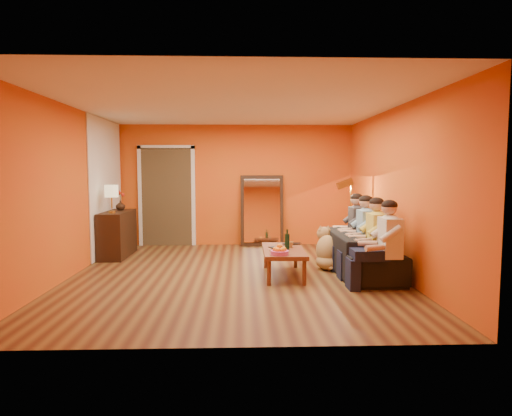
{
  "coord_description": "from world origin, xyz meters",
  "views": [
    {
      "loc": [
        0.11,
        -6.54,
        1.62
      ],
      "look_at": [
        0.35,
        0.5,
        1.0
      ],
      "focal_mm": 30.0,
      "sensor_mm": 36.0,
      "label": 1
    }
  ],
  "objects_px": {
    "person_far_right": "(357,228)",
    "tumbler": "(290,245)",
    "sofa": "(360,252)",
    "floor_lamp": "(351,220)",
    "coffee_table": "(283,262)",
    "person_mid_left": "(377,238)",
    "dog": "(327,247)",
    "person_far_left": "(390,245)",
    "wine_bottle": "(287,239)",
    "laptop": "(292,244)",
    "table_lamp": "(112,199)",
    "sideboard": "(117,234)",
    "person_mid_right": "(366,233)",
    "mirror_frame": "(262,210)",
    "vase": "(120,205)"
  },
  "relations": [
    {
      "from": "person_far_right",
      "to": "tumbler",
      "type": "relative_size",
      "value": 12.36
    },
    {
      "from": "table_lamp",
      "to": "laptop",
      "type": "xyz_separation_m",
      "value": [
        3.17,
        -0.99,
        -0.67
      ]
    },
    {
      "from": "wine_bottle",
      "to": "tumbler",
      "type": "relative_size",
      "value": 3.14
    },
    {
      "from": "mirror_frame",
      "to": "table_lamp",
      "type": "xyz_separation_m",
      "value": [
        -2.79,
        -1.38,
        0.34
      ]
    },
    {
      "from": "dog",
      "to": "mirror_frame",
      "type": "bearing_deg",
      "value": 88.58
    },
    {
      "from": "sofa",
      "to": "dog",
      "type": "bearing_deg",
      "value": 64.32
    },
    {
      "from": "person_mid_left",
      "to": "laptop",
      "type": "distance_m",
      "value": 1.34
    },
    {
      "from": "person_far_left",
      "to": "wine_bottle",
      "type": "height_order",
      "value": "person_far_left"
    },
    {
      "from": "table_lamp",
      "to": "dog",
      "type": "xyz_separation_m",
      "value": [
        3.76,
        -0.88,
        -0.75
      ]
    },
    {
      "from": "sideboard",
      "to": "dog",
      "type": "relative_size",
      "value": 1.66
    },
    {
      "from": "sofa",
      "to": "person_mid_right",
      "type": "height_order",
      "value": "person_mid_right"
    },
    {
      "from": "sideboard",
      "to": "tumbler",
      "type": "xyz_separation_m",
      "value": [
        3.11,
        -1.52,
        0.04
      ]
    },
    {
      "from": "floor_lamp",
      "to": "person_mid_left",
      "type": "relative_size",
      "value": 1.18
    },
    {
      "from": "person_far_left",
      "to": "vase",
      "type": "bearing_deg",
      "value": 148.71
    },
    {
      "from": "person_far_right",
      "to": "tumbler",
      "type": "distance_m",
      "value": 1.48
    },
    {
      "from": "person_far_right",
      "to": "wine_bottle",
      "type": "bearing_deg",
      "value": -144.84
    },
    {
      "from": "sofa",
      "to": "floor_lamp",
      "type": "xyz_separation_m",
      "value": [
        0.1,
        1.0,
        0.4
      ]
    },
    {
      "from": "dog",
      "to": "tumbler",
      "type": "xyz_separation_m",
      "value": [
        -0.65,
        -0.34,
        0.11
      ]
    },
    {
      "from": "sideboard",
      "to": "sofa",
      "type": "relative_size",
      "value": 0.55
    },
    {
      "from": "wine_bottle",
      "to": "laptop",
      "type": "height_order",
      "value": "wine_bottle"
    },
    {
      "from": "floor_lamp",
      "to": "mirror_frame",
      "type": "bearing_deg",
      "value": 142.92
    },
    {
      "from": "person_far_left",
      "to": "person_mid_right",
      "type": "height_order",
      "value": "same"
    },
    {
      "from": "sofa",
      "to": "floor_lamp",
      "type": "relative_size",
      "value": 1.5
    },
    {
      "from": "sofa",
      "to": "person_mid_right",
      "type": "bearing_deg",
      "value": -52.43
    },
    {
      "from": "sofa",
      "to": "dog",
      "type": "xyz_separation_m",
      "value": [
        -0.48,
        0.23,
        0.04
      ]
    },
    {
      "from": "person_far_right",
      "to": "dog",
      "type": "bearing_deg",
      "value": -145.26
    },
    {
      "from": "person_mid_right",
      "to": "person_mid_left",
      "type": "bearing_deg",
      "value": -90.0
    },
    {
      "from": "mirror_frame",
      "to": "sofa",
      "type": "height_order",
      "value": "mirror_frame"
    },
    {
      "from": "sofa",
      "to": "person_mid_right",
      "type": "relative_size",
      "value": 1.77
    },
    {
      "from": "tumbler",
      "to": "person_mid_left",
      "type": "bearing_deg",
      "value": -14.92
    },
    {
      "from": "sofa",
      "to": "laptop",
      "type": "bearing_deg",
      "value": 83.85
    },
    {
      "from": "dog",
      "to": "person_far_left",
      "type": "height_order",
      "value": "person_far_left"
    },
    {
      "from": "coffee_table",
      "to": "person_far_right",
      "type": "height_order",
      "value": "person_far_right"
    },
    {
      "from": "floor_lamp",
      "to": "dog",
      "type": "xyz_separation_m",
      "value": [
        -0.58,
        -0.77,
        -0.36
      ]
    },
    {
      "from": "sofa",
      "to": "laptop",
      "type": "distance_m",
      "value": 1.08
    },
    {
      "from": "wine_bottle",
      "to": "coffee_table",
      "type": "bearing_deg",
      "value": 135.0
    },
    {
      "from": "sofa",
      "to": "person_mid_left",
      "type": "relative_size",
      "value": 1.77
    },
    {
      "from": "person_far_left",
      "to": "sideboard",
      "type": "bearing_deg",
      "value": 151.16
    },
    {
      "from": "table_lamp",
      "to": "laptop",
      "type": "distance_m",
      "value": 3.39
    },
    {
      "from": "laptop",
      "to": "mirror_frame",
      "type": "bearing_deg",
      "value": 92.88
    },
    {
      "from": "table_lamp",
      "to": "person_far_right",
      "type": "relative_size",
      "value": 0.42
    },
    {
      "from": "mirror_frame",
      "to": "dog",
      "type": "relative_size",
      "value": 2.13
    },
    {
      "from": "sideboard",
      "to": "wine_bottle",
      "type": "relative_size",
      "value": 3.81
    },
    {
      "from": "person_mid_right",
      "to": "sofa",
      "type": "bearing_deg",
      "value": -142.43
    },
    {
      "from": "mirror_frame",
      "to": "person_mid_left",
      "type": "relative_size",
      "value": 1.25
    },
    {
      "from": "person_far_left",
      "to": "mirror_frame",
      "type": "bearing_deg",
      "value": 114.38
    },
    {
      "from": "sofa",
      "to": "person_mid_left",
      "type": "distance_m",
      "value": 0.55
    },
    {
      "from": "laptop",
      "to": "sofa",
      "type": "bearing_deg",
      "value": -12.43
    },
    {
      "from": "coffee_table",
      "to": "tumbler",
      "type": "distance_m",
      "value": 0.31
    },
    {
      "from": "table_lamp",
      "to": "dog",
      "type": "distance_m",
      "value": 3.94
    }
  ]
}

